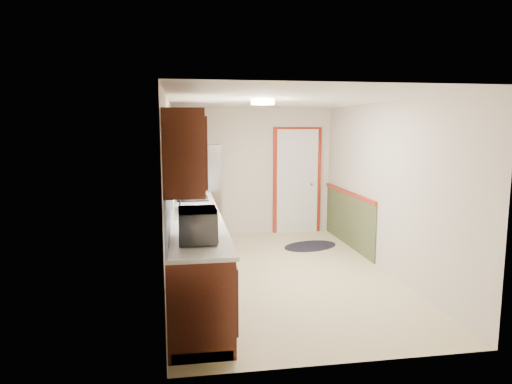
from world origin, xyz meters
name	(u,v)px	position (x,y,z in m)	size (l,w,h in m)	color
room_shell	(282,189)	(0.00, 0.00, 1.20)	(3.20, 5.20, 2.52)	beige
kitchen_run	(192,224)	(-1.24, -0.29, 0.81)	(0.63, 4.00, 2.20)	#3B170D
back_wall_trim	(308,189)	(0.99, 2.21, 0.89)	(1.12, 2.30, 2.08)	maroon
ceiling_fixture	(263,102)	(-0.30, -0.20, 2.36)	(0.30, 0.30, 0.06)	#FFD88C
microwave	(198,222)	(-1.20, -1.65, 1.13)	(0.55, 0.31, 0.37)	white
refrigerator	(201,193)	(-1.02, 2.05, 0.87)	(0.78, 0.76, 1.74)	#B7B7BC
rug	(310,246)	(0.82, 1.36, 0.01)	(1.00, 0.64, 0.01)	black
cooktop	(193,198)	(-1.19, 0.98, 0.95)	(0.47, 0.57, 0.02)	black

